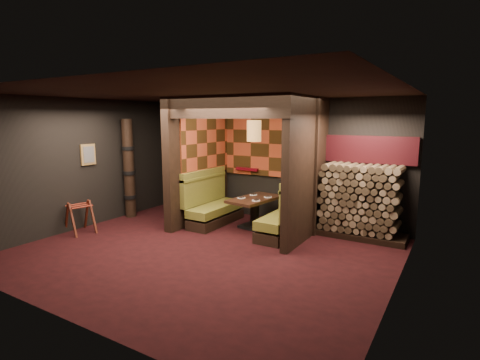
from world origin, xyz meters
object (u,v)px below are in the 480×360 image
firewood_stack (364,202)px  booth_bench_left (212,206)px  totem_column (129,169)px  booth_bench_right (287,217)px  dining_table (255,208)px  pendant_lamp (254,131)px  luggage_rack (80,216)px

firewood_stack → booth_bench_left: bearing=-167.8°
totem_column → booth_bench_right: bearing=7.9°
booth_bench_right → dining_table: size_ratio=1.17×
booth_bench_left → pendant_lamp: 2.03m
pendant_lamp → totem_column: size_ratio=0.39×
firewood_stack → pendant_lamp: bearing=-165.9°
dining_table → firewood_stack: bearing=12.9°
pendant_lamp → luggage_rack: (-3.03, -2.18, -1.79)m
dining_table → luggage_rack: size_ratio=1.82×
booth_bench_left → dining_table: bearing=10.6°
booth_bench_right → pendant_lamp: pendant_lamp is taller
dining_table → totem_column: size_ratio=0.57×
luggage_rack → firewood_stack: firewood_stack is taller
dining_table → firewood_stack: (2.23, 0.51, 0.30)m
booth_bench_right → dining_table: bearing=167.8°
luggage_rack → totem_column: 1.71m
booth_bench_right → firewood_stack: size_ratio=0.92×
dining_table → totem_column: 3.28m
booth_bench_left → totem_column: size_ratio=0.67×
pendant_lamp → firewood_stack: bearing=14.1°
totem_column → dining_table: bearing=13.4°
booth_bench_right → pendant_lamp: 1.96m
luggage_rack → dining_table: bearing=36.4°
booth_bench_right → pendant_lamp: (-0.87, 0.14, 1.75)m
booth_bench_right → totem_column: totem_column is taller
luggage_rack → firewood_stack: (5.25, 2.74, 0.39)m
booth_bench_left → firewood_stack: size_ratio=0.92×
pendant_lamp → totem_column: (-3.11, -0.69, -0.97)m
booth_bench_right → luggage_rack: 4.40m
booth_bench_right → firewood_stack: 1.56m
booth_bench_left → totem_column: (-2.09, -0.55, 0.79)m
booth_bench_left → luggage_rack: size_ratio=2.12×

